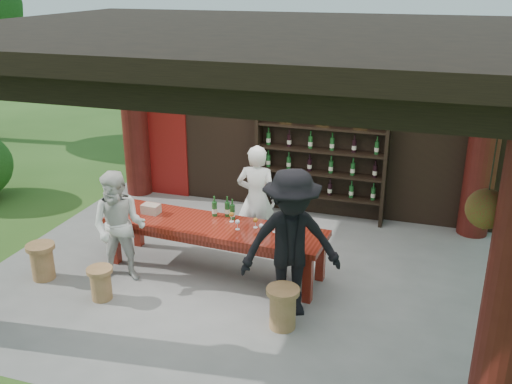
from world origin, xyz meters
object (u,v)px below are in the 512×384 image
(host, at_px, (257,199))
(guest_woman, at_px, (119,227))
(tasting_table, at_px, (214,232))
(stool_near_right, at_px, (283,307))
(napkin_basket, at_px, (151,209))
(stool_near_left, at_px, (101,283))
(guest_man, at_px, (291,244))
(wine_shelf, at_px, (320,163))
(stool_far_left, at_px, (42,261))

(host, distance_m, guest_woman, 2.13)
(tasting_table, xyz_separation_m, host, (0.37, 0.84, 0.23))
(stool_near_right, height_order, guest_woman, guest_woman)
(tasting_table, bearing_deg, napkin_basket, 175.31)
(tasting_table, relative_size, stool_near_right, 6.09)
(tasting_table, bearing_deg, stool_near_left, -134.19)
(tasting_table, xyz_separation_m, guest_man, (1.33, -0.74, 0.34))
(wine_shelf, distance_m, tasting_table, 2.70)
(host, bearing_deg, stool_near_left, 49.22)
(stool_near_left, bearing_deg, stool_far_left, 168.21)
(wine_shelf, bearing_deg, guest_woman, -125.27)
(guest_woman, height_order, napkin_basket, guest_woman)
(host, bearing_deg, napkin_basket, 24.30)
(wine_shelf, relative_size, stool_far_left, 4.32)
(stool_near_right, xyz_separation_m, host, (-0.96, 1.93, 0.57))
(stool_near_right, relative_size, stool_far_left, 1.02)
(guest_man, relative_size, napkin_basket, 7.50)
(tasting_table, relative_size, guest_woman, 2.04)
(stool_near_right, xyz_separation_m, guest_man, (-0.00, 0.35, 0.69))
(stool_far_left, height_order, guest_woman, guest_woman)
(stool_far_left, bearing_deg, wine_shelf, 46.33)
(stool_near_left, bearing_deg, tasting_table, 45.81)
(guest_man, bearing_deg, napkin_basket, 135.73)
(wine_shelf, bearing_deg, host, -111.66)
(stool_near_right, distance_m, guest_man, 0.77)
(stool_far_left, relative_size, guest_woman, 0.33)
(stool_far_left, height_order, guest_man, guest_man)
(tasting_table, height_order, stool_near_right, tasting_table)
(tasting_table, bearing_deg, stool_far_left, -156.87)
(stool_far_left, bearing_deg, tasting_table, 23.13)
(guest_woman, relative_size, napkin_basket, 6.21)
(stool_near_left, distance_m, napkin_basket, 1.41)
(tasting_table, height_order, guest_woman, guest_woman)
(wine_shelf, distance_m, guest_man, 3.22)
(wine_shelf, bearing_deg, guest_man, -84.49)
(wine_shelf, height_order, napkin_basket, wine_shelf)
(tasting_table, bearing_deg, wine_shelf, 67.62)
(stool_near_right, height_order, guest_man, guest_man)
(wine_shelf, height_order, tasting_table, wine_shelf)
(napkin_basket, bearing_deg, stool_near_right, -26.27)
(stool_near_left, relative_size, host, 0.27)
(stool_near_right, bearing_deg, guest_man, 90.26)
(stool_near_right, bearing_deg, guest_woman, 169.48)
(wine_shelf, xyz_separation_m, stool_far_left, (-3.28, -3.44, -0.74))
(stool_near_right, bearing_deg, napkin_basket, 153.73)
(host, relative_size, guest_woman, 1.07)
(wine_shelf, relative_size, stool_near_right, 4.25)
(stool_near_right, relative_size, host, 0.31)
(stool_near_left, bearing_deg, host, 53.05)
(wine_shelf, height_order, stool_near_right, wine_shelf)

